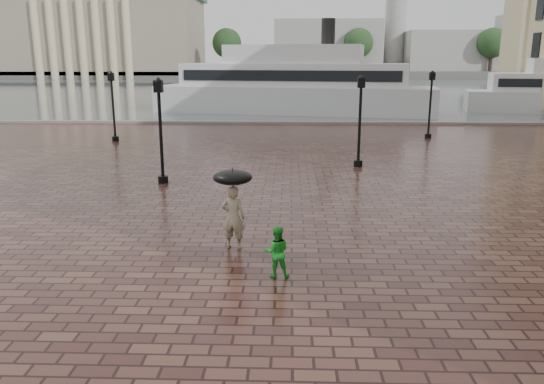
% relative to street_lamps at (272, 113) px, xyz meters
% --- Properties ---
extents(ground, '(300.00, 300.00, 0.00)m').
position_rel_street_lamps_xyz_m(ground, '(1.50, -17.50, -2.33)').
color(ground, '#331A17').
rests_on(ground, ground).
extents(harbour_water, '(240.00, 240.00, 0.00)m').
position_rel_street_lamps_xyz_m(harbour_water, '(1.50, 74.50, -2.33)').
color(harbour_water, '#424D50').
rests_on(harbour_water, ground).
extents(quay_edge, '(80.00, 0.60, 0.30)m').
position_rel_street_lamps_xyz_m(quay_edge, '(1.50, 14.50, -2.33)').
color(quay_edge, slate).
rests_on(quay_edge, ground).
extents(far_shore, '(300.00, 60.00, 2.00)m').
position_rel_street_lamps_xyz_m(far_shore, '(1.50, 142.50, -1.33)').
color(far_shore, '#4C4C47').
rests_on(far_shore, ground).
extents(museum, '(57.00, 32.50, 26.00)m').
position_rel_street_lamps_xyz_m(museum, '(-53.50, 127.11, 11.58)').
color(museum, gray).
rests_on(museum, ground).
extents(distant_skyline, '(102.50, 22.00, 33.00)m').
position_rel_street_lamps_xyz_m(distant_skyline, '(49.64, 132.50, 7.13)').
color(distant_skyline, gray).
rests_on(distant_skyline, ground).
extents(far_trees, '(188.00, 8.00, 13.50)m').
position_rel_street_lamps_xyz_m(far_trees, '(1.50, 120.50, 7.09)').
color(far_trees, '#2D2119').
rests_on(far_trees, ground).
extents(street_lamps, '(21.44, 14.44, 4.40)m').
position_rel_street_lamps_xyz_m(street_lamps, '(0.00, 0.00, 0.00)').
color(street_lamps, black).
rests_on(street_lamps, ground).
extents(adult_pedestrian, '(0.74, 0.55, 1.84)m').
position_rel_street_lamps_xyz_m(adult_pedestrian, '(-0.54, -15.65, -1.41)').
color(adult_pedestrian, gray).
rests_on(adult_pedestrian, ground).
extents(child_pedestrian, '(0.66, 0.53, 1.30)m').
position_rel_street_lamps_xyz_m(child_pedestrian, '(0.74, -17.66, -1.68)').
color(child_pedestrian, green).
rests_on(child_pedestrian, ground).
extents(ferry_near, '(28.27, 11.86, 9.02)m').
position_rel_street_lamps_xyz_m(ferry_near, '(1.41, 23.75, 0.39)').
color(ferry_near, silver).
rests_on(ferry_near, ground).
extents(umbrella, '(1.10, 1.10, 1.18)m').
position_rel_street_lamps_xyz_m(umbrella, '(-0.54, -15.65, -0.25)').
color(umbrella, black).
rests_on(umbrella, ground).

